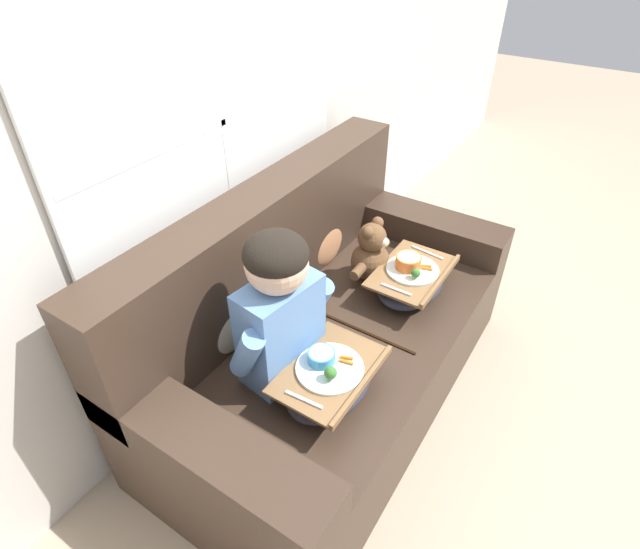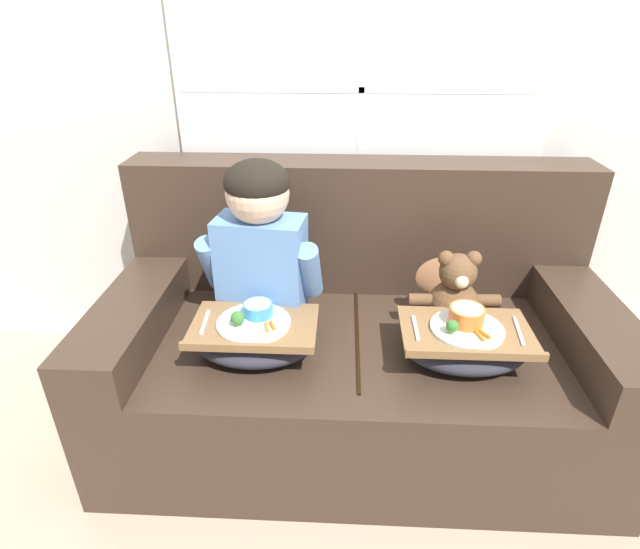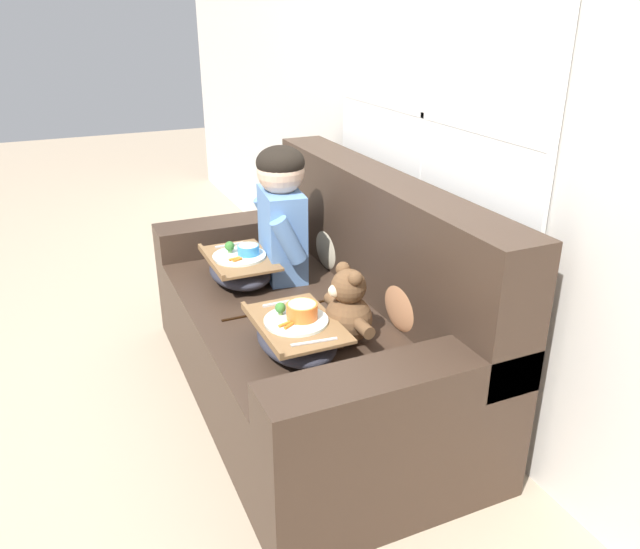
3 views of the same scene
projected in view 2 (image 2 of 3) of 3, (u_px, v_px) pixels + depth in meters
name	position (u px, v px, depth m)	size (l,w,h in m)	color
ground_plane	(353.00, 421.00, 2.11)	(14.00, 14.00, 0.00)	tan
wall_back_with_window	(362.00, 77.00, 2.04)	(8.00, 0.08, 2.60)	beige
couch	(356.00, 342.00, 2.01)	(1.87, 0.97, 1.01)	#38281E
throw_pillow_behind_child	(273.00, 255.00, 2.10)	(0.33, 0.16, 0.34)	#C1B293
throw_pillow_behind_teddy	(443.00, 259.00, 2.07)	(0.33, 0.16, 0.34)	#B2754C
child_figure	(260.00, 239.00, 1.78)	(0.46, 0.24, 0.63)	#5B84BC
teddy_bear	(455.00, 296.00, 1.84)	(0.34, 0.23, 0.32)	brown
lap_tray_child	(255.00, 338.00, 1.71)	(0.43, 0.29, 0.19)	#2D2D38
lap_tray_teddy	(464.00, 343.00, 1.68)	(0.43, 0.29, 0.20)	#2D2D38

